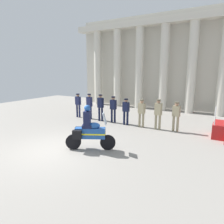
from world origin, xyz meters
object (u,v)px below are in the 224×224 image
(officer_in_row_6, at_px, (158,112))
(officer_in_row_2, at_px, (101,105))
(officer_in_row_0, at_px, (78,103))
(officer_in_row_5, at_px, (142,111))
(motorcycle_with_rider, at_px, (89,131))
(officer_in_row_3, at_px, (113,107))
(officer_in_row_4, at_px, (126,110))
(officer_in_row_1, at_px, (89,104))
(officer_in_row_7, at_px, (176,114))

(officer_in_row_6, bearing_deg, officer_in_row_2, 7.45)
(officer_in_row_0, xyz_separation_m, officer_in_row_5, (4.85, -0.17, -0.03))
(officer_in_row_0, xyz_separation_m, motorcycle_with_rider, (4.26, -4.49, -0.20))
(officer_in_row_3, height_order, officer_in_row_6, officer_in_row_6)
(officer_in_row_3, distance_m, officer_in_row_6, 2.95)
(officer_in_row_6, bearing_deg, officer_in_row_3, 5.86)
(officer_in_row_2, xyz_separation_m, officer_in_row_6, (3.86, -0.07, -0.02))
(officer_in_row_4, xyz_separation_m, motorcycle_with_rider, (0.41, -4.31, -0.16))
(officer_in_row_5, height_order, officer_in_row_6, officer_in_row_6)
(officer_in_row_4, distance_m, officer_in_row_5, 1.01)
(officer_in_row_2, bearing_deg, officer_in_row_4, -173.55)
(officer_in_row_1, distance_m, officer_in_row_2, 0.99)
(officer_in_row_2, bearing_deg, motorcycle_with_rider, 126.01)
(officer_in_row_2, relative_size, officer_in_row_7, 1.08)
(officer_in_row_0, relative_size, officer_in_row_3, 1.01)
(officer_in_row_2, bearing_deg, officer_in_row_6, -172.55)
(officer_in_row_3, distance_m, officer_in_row_7, 3.90)
(officer_in_row_7, bearing_deg, officer_in_row_4, 10.85)
(officer_in_row_5, height_order, officer_in_row_7, officer_in_row_5)
(officer_in_row_6, height_order, motorcycle_with_rider, motorcycle_with_rider)
(officer_in_row_0, xyz_separation_m, officer_in_row_3, (2.89, -0.05, -0.01))
(officer_in_row_2, height_order, motorcycle_with_rider, motorcycle_with_rider)
(officer_in_row_7, distance_m, motorcycle_with_rider, 5.11)
(officer_in_row_7, bearing_deg, officer_in_row_2, 9.14)
(officer_in_row_1, bearing_deg, officer_in_row_5, -174.07)
(officer_in_row_1, height_order, officer_in_row_6, officer_in_row_1)
(officer_in_row_6, distance_m, officer_in_row_7, 0.96)
(officer_in_row_2, height_order, officer_in_row_4, officer_in_row_2)
(officer_in_row_3, relative_size, motorcycle_with_rider, 0.87)
(officer_in_row_1, height_order, officer_in_row_2, officer_in_row_2)
(officer_in_row_0, height_order, officer_in_row_4, officer_in_row_0)
(officer_in_row_5, relative_size, officer_in_row_7, 1.00)
(officer_in_row_0, xyz_separation_m, officer_in_row_2, (1.97, -0.12, 0.04))
(officer_in_row_4, distance_m, officer_in_row_6, 1.99)
(officer_in_row_6, relative_size, motorcycle_with_rider, 0.90)
(officer_in_row_3, distance_m, officer_in_row_4, 0.97)
(officer_in_row_0, distance_m, officer_in_row_2, 1.97)
(motorcycle_with_rider, bearing_deg, officer_in_row_2, 90.17)
(motorcycle_with_rider, bearing_deg, officer_in_row_1, 98.67)
(officer_in_row_4, relative_size, officer_in_row_5, 0.99)
(officer_in_row_0, distance_m, motorcycle_with_rider, 6.19)
(officer_in_row_6, xyz_separation_m, officer_in_row_7, (0.95, 0.12, -0.05))
(officer_in_row_4, height_order, motorcycle_with_rider, motorcycle_with_rider)
(officer_in_row_0, relative_size, officer_in_row_6, 0.98)
(officer_in_row_5, relative_size, motorcycle_with_rider, 0.85)
(officer_in_row_1, height_order, officer_in_row_3, officer_in_row_1)
(officer_in_row_0, xyz_separation_m, officer_in_row_6, (5.83, -0.18, 0.01))
(officer_in_row_3, xyz_separation_m, officer_in_row_4, (0.96, -0.13, -0.03))
(officer_in_row_1, relative_size, motorcycle_with_rider, 0.90)
(officer_in_row_1, height_order, officer_in_row_5, officer_in_row_1)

